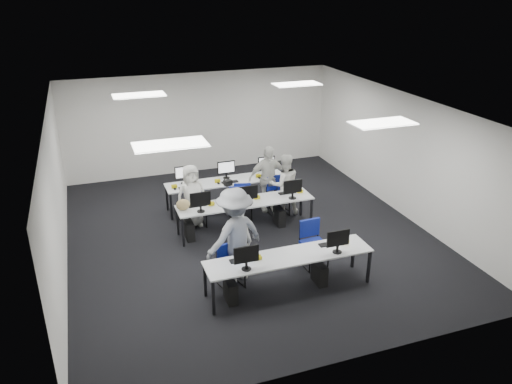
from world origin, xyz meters
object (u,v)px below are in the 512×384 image
object	(u,v)px
chair_0	(231,274)
chair_3	(243,209)
desk_mid	(246,204)
photographer	(235,235)
student_3	(268,179)
chair_2	(196,214)
student_0	(237,242)
chair_5	(190,211)
chair_7	(280,201)
student_2	(192,196)
chair_4	(278,202)
chair_6	(237,205)
chair_1	(313,252)
student_1	(284,184)
desk_front	(289,258)

from	to	relation	value
chair_0	chair_3	xyz separation A→B (m)	(1.12, 2.68, 0.01)
desk_mid	photographer	size ratio (longest dim) A/B	1.67
desk_mid	student_3	distance (m)	1.27
chair_0	chair_2	distance (m)	2.79
student_0	student_3	world-z (taller)	student_3
chair_3	chair_5	world-z (taller)	chair_3
chair_0	chair_5	bearing A→B (deg)	78.80
chair_7	student_2	world-z (taller)	student_2
photographer	student_2	bearing A→B (deg)	-103.54
chair_4	chair_6	size ratio (longest dim) A/B	1.12
chair_6	chair_4	bearing A→B (deg)	-2.28
chair_6	chair_1	bearing A→B (deg)	-63.67
desk_mid	chair_4	bearing A→B (deg)	30.09
chair_3	chair_7	world-z (taller)	chair_3
chair_7	chair_5	bearing A→B (deg)	169.07
chair_1	chair_3	xyz separation A→B (m)	(-0.71, 2.50, -0.02)
chair_3	student_1	bearing A→B (deg)	15.34
desk_front	chair_6	bearing A→B (deg)	89.27
chair_1	student_0	distance (m)	1.68
chair_0	student_3	bearing A→B (deg)	44.27
desk_mid	chair_2	bearing A→B (deg)	147.80
student_3	chair_0	bearing A→B (deg)	-118.32
desk_front	student_1	bearing A→B (deg)	69.18
chair_5	chair_3	bearing A→B (deg)	-34.00
chair_1	chair_6	bearing A→B (deg)	101.96
chair_0	chair_5	world-z (taller)	chair_5
chair_4	chair_5	world-z (taller)	chair_4
chair_0	photographer	bearing A→B (deg)	40.79
chair_1	chair_2	world-z (taller)	chair_1
desk_mid	chair_5	size ratio (longest dim) A/B	3.78
chair_0	student_1	size ratio (longest dim) A/B	0.54
desk_front	chair_3	distance (m)	3.18
desk_mid	chair_2	world-z (taller)	chair_2
chair_6	chair_7	size ratio (longest dim) A/B	1.03
desk_front	student_3	distance (m)	3.61
student_0	desk_front	bearing A→B (deg)	156.66
student_0	student_1	xyz separation A→B (m)	(1.99, 2.44, -0.01)
chair_6	desk_mid	bearing A→B (deg)	-82.18
chair_0	student_0	size ratio (longest dim) A/B	0.53
desk_mid	chair_1	bearing A→B (deg)	-67.23
desk_mid	student_2	size ratio (longest dim) A/B	2.09
desk_front	student_2	bearing A→B (deg)	108.97
chair_2	chair_6	world-z (taller)	chair_2
chair_6	chair_7	xyz separation A→B (m)	(1.12, -0.10, -0.01)
chair_2	student_2	xyz separation A→B (m)	(-0.08, 0.00, 0.48)
chair_7	photographer	size ratio (longest dim) A/B	0.43
desk_front	student_0	world-z (taller)	student_0
chair_5	student_1	size ratio (longest dim) A/B	0.54
chair_1	student_2	distance (m)	3.29
chair_4	photographer	xyz separation A→B (m)	(-1.89, -2.51, 0.66)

